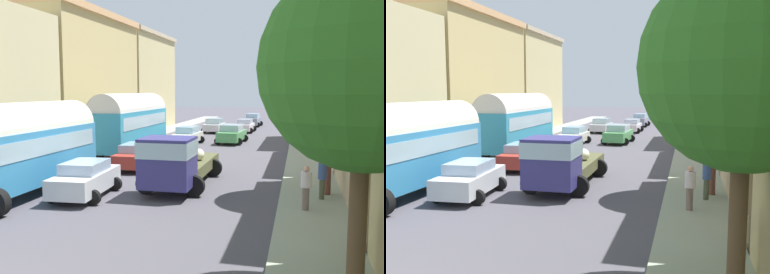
{
  "view_description": "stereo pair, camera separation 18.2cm",
  "coord_description": "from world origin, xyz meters",
  "views": [
    {
      "loc": [
        6.69,
        -5.75,
        4.4
      ],
      "look_at": [
        0.0,
        20.52,
        1.4
      ],
      "focal_mm": 39.47,
      "sensor_mm": 36.0,
      "label": 1
    },
    {
      "loc": [
        6.86,
        -5.71,
        4.4
      ],
      "look_at": [
        0.0,
        20.52,
        1.4
      ],
      "focal_mm": 39.47,
      "sensor_mm": 36.0,
      "label": 2
    }
  ],
  "objects": [
    {
      "name": "car_0",
      "position": [
        1.27,
        29.04,
        0.79
      ],
      "size": [
        2.47,
        4.34,
        1.57
      ],
      "color": "#4C9953",
      "rests_on": "ground"
    },
    {
      "name": "roadside_tree_1",
      "position": [
        7.9,
        12.09,
        5.1
      ],
      "size": [
        4.03,
        4.03,
        7.13
      ],
      "color": "brown",
      "rests_on": "ground"
    },
    {
      "name": "parked_bus_0",
      "position": [
        -4.54,
        9.25,
        2.16
      ],
      "size": [
        3.22,
        9.02,
        3.91
      ],
      "color": "teal",
      "rests_on": "ground"
    },
    {
      "name": "cargo_truck_0",
      "position": [
        1.48,
        12.01,
        1.26
      ],
      "size": [
        3.02,
        7.14,
        2.48
      ],
      "color": "navy",
      "rests_on": "ground"
    },
    {
      "name": "pedestrian_2",
      "position": [
        7.0,
        9.54,
        0.99
      ],
      "size": [
        0.39,
        0.39,
        1.75
      ],
      "color": "#74635D",
      "rests_on": "ground"
    },
    {
      "name": "parked_bus_1",
      "position": [
        -4.77,
        21.76,
        2.33
      ],
      "size": [
        3.33,
        9.05,
        4.19
      ],
      "color": "teal",
      "rests_on": "ground"
    },
    {
      "name": "building_right_3",
      "position": [
        11.3,
        32.38,
        5.4
      ],
      "size": [
        5.61,
        9.92,
        10.81
      ],
      "color": "tan",
      "rests_on": "ground"
    },
    {
      "name": "building_left_3",
      "position": [
        -10.99,
        39.17,
        5.36
      ],
      "size": [
        5.49,
        12.2,
        10.69
      ],
      "color": "tan",
      "rests_on": "ground"
    },
    {
      "name": "building_right_2",
      "position": [
        10.51,
        21.8,
        4.03
      ],
      "size": [
        4.01,
        9.46,
        8.06
      ],
      "color": "beige",
      "rests_on": "ground"
    },
    {
      "name": "car_6",
      "position": [
        -1.87,
        37.44,
        0.75
      ],
      "size": [
        2.36,
        3.89,
        1.5
      ],
      "color": "silver",
      "rests_on": "ground"
    },
    {
      "name": "car_1",
      "position": [
        1.2,
        38.37,
        0.71
      ],
      "size": [
        2.21,
        3.86,
        1.4
      ],
      "color": "silver",
      "rests_on": "ground"
    },
    {
      "name": "building_left_2",
      "position": [
        -11.26,
        25.98,
        5.38
      ],
      "size": [
        6.08,
        13.17,
        10.72
      ],
      "color": "tan",
      "rests_on": "ground"
    },
    {
      "name": "ground_plane",
      "position": [
        0.0,
        27.0,
        0.0
      ],
      "size": [
        154.0,
        154.0,
        0.0
      ],
      "primitive_type": "plane",
      "color": "#4A4850"
    },
    {
      "name": "car_4",
      "position": [
        -2.18,
        16.25,
        0.73
      ],
      "size": [
        2.29,
        3.94,
        1.43
      ],
      "color": "#B03226",
      "rests_on": "ground"
    },
    {
      "name": "sidewalk_right",
      "position": [
        7.25,
        27.0,
        0.07
      ],
      "size": [
        2.5,
        70.0,
        0.14
      ],
      "primitive_type": "cube",
      "color": "#979F88",
      "rests_on": "ground"
    },
    {
      "name": "sidewalk_left",
      "position": [
        -7.25,
        27.0,
        0.07
      ],
      "size": [
        2.5,
        70.0,
        0.14
      ],
      "primitive_type": "cube",
      "color": "#979791",
      "rests_on": "ground"
    },
    {
      "name": "pedestrian_3",
      "position": [
        8.08,
        4.08,
        1.08
      ],
      "size": [
        0.34,
        0.34,
        1.86
      ],
      "color": "#805F5B",
      "rests_on": "ground"
    },
    {
      "name": "pedestrian_1",
      "position": [
        8.09,
        25.89,
        1.04
      ],
      "size": [
        0.42,
        0.42,
        1.8
      ],
      "color": "#7D6256",
      "rests_on": "ground"
    },
    {
      "name": "car_3",
      "position": [
        -1.84,
        9.81,
        0.76
      ],
      "size": [
        2.46,
        4.02,
        1.49
      ],
      "color": "silver",
      "rests_on": "ground"
    },
    {
      "name": "car_2",
      "position": [
        1.23,
        45.9,
        0.8
      ],
      "size": [
        2.25,
        3.94,
        1.59
      ],
      "color": "gray",
      "rests_on": "ground"
    },
    {
      "name": "pedestrian_0",
      "position": [
        7.63,
        11.23,
        1.04
      ],
      "size": [
        0.43,
        0.43,
        1.8
      ],
      "color": "#464E37",
      "rests_on": "ground"
    },
    {
      "name": "car_5",
      "position": [
        -2.06,
        27.2,
        0.75
      ],
      "size": [
        2.29,
        3.95,
        1.49
      ],
      "color": "silver",
      "rests_on": "ground"
    },
    {
      "name": "roadside_tree_0",
      "position": [
        7.9,
        3.19,
        4.86
      ],
      "size": [
        4.22,
        4.22,
        6.99
      ],
      "color": "brown",
      "rests_on": "ground"
    }
  ]
}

